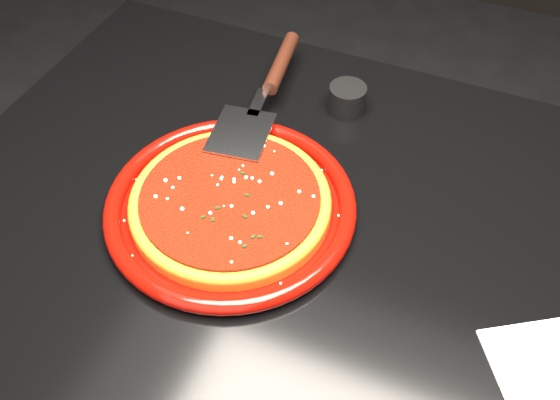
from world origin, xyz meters
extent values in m
cube|color=black|center=(0.00, 0.00, 0.38)|extent=(1.20, 0.80, 0.75)
cylinder|color=#6D0703|center=(-0.17, -0.01, 0.76)|extent=(0.43, 0.43, 0.03)
cylinder|color=#935414|center=(-0.17, -0.01, 0.77)|extent=(0.34, 0.34, 0.01)
torus|color=#935414|center=(-0.17, -0.01, 0.77)|extent=(0.34, 0.34, 0.02)
cylinder|color=maroon|center=(-0.17, -0.01, 0.78)|extent=(0.30, 0.30, 0.01)
cylinder|color=black|center=(-0.10, 0.26, 0.77)|extent=(0.07, 0.07, 0.04)
camera|label=1|loc=(0.11, -0.49, 1.40)|focal=40.00mm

